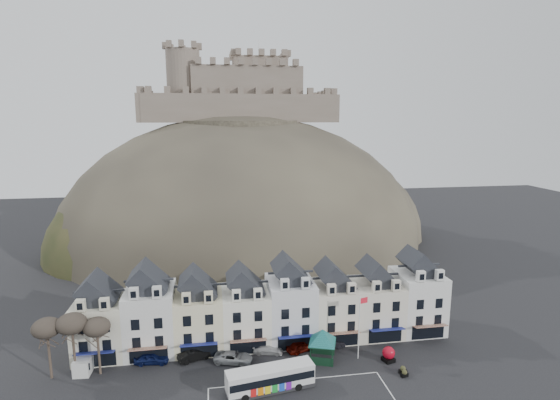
{
  "coord_description": "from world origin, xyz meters",
  "views": [
    {
      "loc": [
        -7.97,
        -44.73,
        33.02
      ],
      "look_at": [
        3.09,
        24.0,
        19.98
      ],
      "focal_mm": 28.0,
      "sensor_mm": 36.0,
      "label": 1
    }
  ],
  "objects_px": {
    "car_maroon": "(301,346)",
    "red_buoy": "(389,354)",
    "car_charcoal": "(329,343)",
    "bus_shelter": "(323,336)",
    "white_van": "(86,361)",
    "bus": "(270,378)",
    "car_white": "(268,349)",
    "car_black": "(195,354)",
    "car_silver": "(233,357)",
    "flagpole": "(360,323)",
    "car_navy": "(152,358)"
  },
  "relations": [
    {
      "from": "car_silver",
      "to": "car_charcoal",
      "type": "relative_size",
      "value": 1.16
    },
    {
      "from": "car_maroon",
      "to": "car_white",
      "type": "bearing_deg",
      "value": 68.94
    },
    {
      "from": "flagpole",
      "to": "car_white",
      "type": "distance_m",
      "value": 13.61
    },
    {
      "from": "car_silver",
      "to": "white_van",
      "type": "bearing_deg",
      "value": 101.79
    },
    {
      "from": "car_charcoal",
      "to": "white_van",
      "type": "bearing_deg",
      "value": 82.82
    },
    {
      "from": "bus",
      "to": "flagpole",
      "type": "bearing_deg",
      "value": 12.25
    },
    {
      "from": "white_van",
      "to": "car_white",
      "type": "height_order",
      "value": "white_van"
    },
    {
      "from": "bus_shelter",
      "to": "car_silver",
      "type": "distance_m",
      "value": 12.62
    },
    {
      "from": "red_buoy",
      "to": "car_charcoal",
      "type": "relative_size",
      "value": 0.48
    },
    {
      "from": "bus_shelter",
      "to": "car_maroon",
      "type": "height_order",
      "value": "bus_shelter"
    },
    {
      "from": "red_buoy",
      "to": "flagpole",
      "type": "relative_size",
      "value": 0.23
    },
    {
      "from": "car_black",
      "to": "car_maroon",
      "type": "height_order",
      "value": "car_black"
    },
    {
      "from": "bus",
      "to": "white_van",
      "type": "bearing_deg",
      "value": 150.83
    },
    {
      "from": "white_van",
      "to": "car_maroon",
      "type": "height_order",
      "value": "white_van"
    },
    {
      "from": "car_silver",
      "to": "car_charcoal",
      "type": "height_order",
      "value": "car_charcoal"
    },
    {
      "from": "flagpole",
      "to": "car_charcoal",
      "type": "height_order",
      "value": "flagpole"
    },
    {
      "from": "car_white",
      "to": "bus",
      "type": "bearing_deg",
      "value": -173.82
    },
    {
      "from": "bus_shelter",
      "to": "car_charcoal",
      "type": "distance_m",
      "value": 4.43
    },
    {
      "from": "car_black",
      "to": "car_silver",
      "type": "height_order",
      "value": "car_black"
    },
    {
      "from": "bus_shelter",
      "to": "car_white",
      "type": "xyz_separation_m",
      "value": [
        -7.21,
        2.9,
        -2.93
      ]
    },
    {
      "from": "bus",
      "to": "bus_shelter",
      "type": "height_order",
      "value": "bus_shelter"
    },
    {
      "from": "bus",
      "to": "car_silver",
      "type": "height_order",
      "value": "bus"
    },
    {
      "from": "bus_shelter",
      "to": "car_maroon",
      "type": "relative_size",
      "value": 1.54
    },
    {
      "from": "red_buoy",
      "to": "car_white",
      "type": "xyz_separation_m",
      "value": [
        -16.15,
        4.69,
        -0.48
      ]
    },
    {
      "from": "white_van",
      "to": "car_white",
      "type": "xyz_separation_m",
      "value": [
        24.56,
        0.0,
        -0.45
      ]
    },
    {
      "from": "bus_shelter",
      "to": "white_van",
      "type": "height_order",
      "value": "bus_shelter"
    },
    {
      "from": "red_buoy",
      "to": "white_van",
      "type": "bearing_deg",
      "value": 173.43
    },
    {
      "from": "bus",
      "to": "car_navy",
      "type": "relative_size",
      "value": 2.4
    },
    {
      "from": "car_maroon",
      "to": "red_buoy",
      "type": "bearing_deg",
      "value": -131.49
    },
    {
      "from": "bus_shelter",
      "to": "car_black",
      "type": "height_order",
      "value": "bus_shelter"
    },
    {
      "from": "flagpole",
      "to": "white_van",
      "type": "xyz_separation_m",
      "value": [
        -36.92,
        3.32,
        -4.18
      ]
    },
    {
      "from": "car_maroon",
      "to": "bus_shelter",
      "type": "bearing_deg",
      "value": -158.96
    },
    {
      "from": "car_navy",
      "to": "car_white",
      "type": "bearing_deg",
      "value": -84.64
    },
    {
      "from": "bus_shelter",
      "to": "red_buoy",
      "type": "xyz_separation_m",
      "value": [
        8.94,
        -1.79,
        -2.45
      ]
    },
    {
      "from": "car_charcoal",
      "to": "bus_shelter",
      "type": "bearing_deg",
      "value": 140.67
    },
    {
      "from": "car_silver",
      "to": "bus",
      "type": "bearing_deg",
      "value": -132.79
    },
    {
      "from": "red_buoy",
      "to": "flagpole",
      "type": "height_order",
      "value": "flagpole"
    },
    {
      "from": "white_van",
      "to": "car_charcoal",
      "type": "height_order",
      "value": "white_van"
    },
    {
      "from": "bus",
      "to": "bus_shelter",
      "type": "relative_size",
      "value": 1.64
    },
    {
      "from": "car_black",
      "to": "car_maroon",
      "type": "bearing_deg",
      "value": -111.88
    },
    {
      "from": "bus",
      "to": "car_black",
      "type": "relative_size",
      "value": 2.34
    },
    {
      "from": "car_white",
      "to": "car_maroon",
      "type": "height_order",
      "value": "car_maroon"
    },
    {
      "from": "red_buoy",
      "to": "car_navy",
      "type": "distance_m",
      "value": 32.55
    },
    {
      "from": "white_van",
      "to": "car_charcoal",
      "type": "relative_size",
      "value": 1.07
    },
    {
      "from": "car_maroon",
      "to": "white_van",
      "type": "bearing_deg",
      "value": 70.21
    },
    {
      "from": "bus",
      "to": "red_buoy",
      "type": "height_order",
      "value": "bus"
    },
    {
      "from": "car_charcoal",
      "to": "red_buoy",
      "type": "bearing_deg",
      "value": -130.56
    },
    {
      "from": "flagpole",
      "to": "car_maroon",
      "type": "distance_m",
      "value": 9.33
    },
    {
      "from": "bus_shelter",
      "to": "white_van",
      "type": "relative_size",
      "value": 1.42
    },
    {
      "from": "bus_shelter",
      "to": "car_silver",
      "type": "xyz_separation_m",
      "value": [
        -12.22,
        1.34,
        -2.81
      ]
    }
  ]
}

